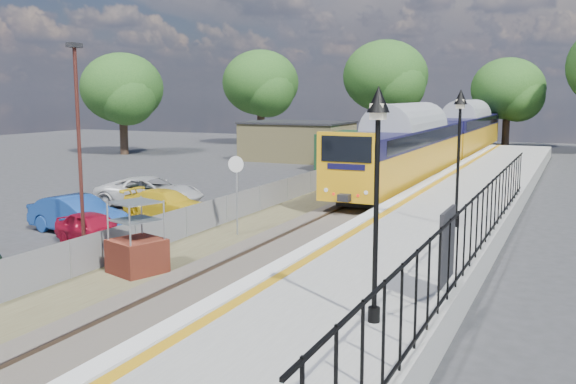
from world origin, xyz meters
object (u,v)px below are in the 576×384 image
Objects in this scene: train at (443,136)px; victorian_lamp_north at (460,126)px; victorian_lamp_south at (377,150)px; car_red at (94,229)px; carpark_lamp at (79,138)px; brick_plinth at (137,239)px; car_blue at (78,215)px; speed_sign at (236,181)px; car_white at (150,192)px; car_yellow at (167,204)px.

victorian_lamp_north is at bearing -77.71° from train.
car_red is (-12.02, 5.62, -3.69)m from victorian_lamp_south.
train is at bearing 79.53° from carpark_lamp.
brick_plinth is 6.76m from car_blue.
victorian_lamp_south is at bearing -53.85° from speed_sign.
car_blue reaches higher than car_white.
car_red is at bearing 154.92° from victorian_lamp_south.
car_red is at bearing -143.98° from speed_sign.
speed_sign is 5.30m from car_yellow.
carpark_lamp reaches higher than car_blue.
train is 7.99× the size of car_white.
car_yellow is (-1.71, 7.05, -3.36)m from carpark_lamp.
car_blue is (-5.84, -2.07, -1.39)m from speed_sign.
car_red is 0.70× the size of car_white.
brick_plinth is 0.32× the size of carpark_lamp.
speed_sign is (0.19, 5.75, 1.03)m from brick_plinth.
car_red is 5.57m from car_yellow.
car_red is at bearing -102.79° from train.
victorian_lamp_north is 24.97m from train.
train reaches higher than car_yellow.
car_red is (-0.93, 1.53, -3.35)m from carpark_lamp.
victorian_lamp_north is 1.12× the size of car_yellow.
victorian_lamp_south is 1.00× the size of victorian_lamp_north.
train is 24.37m from car_yellow.
train is at bearing 78.22° from speed_sign.
speed_sign is 0.44× the size of carpark_lamp.
car_white is (-9.55, -21.33, -1.63)m from train.
car_blue is at bearing 166.12° from car_yellow.
victorian_lamp_north is 2.05× the size of brick_plinth.
brick_plinth is at bearing -147.99° from car_yellow.
car_red is at bearing -115.88° from car_blue.
victorian_lamp_north is 14.56m from car_blue.
car_yellow is (-0.78, 5.52, -0.01)m from car_red.
car_yellow is (-4.64, 2.07, -1.51)m from speed_sign.
victorian_lamp_south is 9.54m from brick_plinth.
car_blue is at bearing 153.41° from victorian_lamp_south.
carpark_lamp reaches higher than car_red.
speed_sign is at bearing 88.14° from brick_plinth.
train is 30.78m from carpark_lamp.
victorian_lamp_north is 0.90× the size of car_white.
car_blue is (-2.91, 2.91, -3.23)m from carpark_lamp.
speed_sign is at bearing -111.66° from car_yellow.
car_yellow is at bearing -7.22° from car_blue.
speed_sign is at bearing -30.27° from car_red.
car_yellow is (-12.79, 11.14, -3.70)m from victorian_lamp_south.
victorian_lamp_north is 1.05× the size of car_blue.
carpark_lamp is (-11.09, 4.10, -0.34)m from victorian_lamp_south.
speed_sign is 6.07m from carpark_lamp.
victorian_lamp_north reaches higher than car_red.
victorian_lamp_south is at bearing -107.58° from car_blue.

